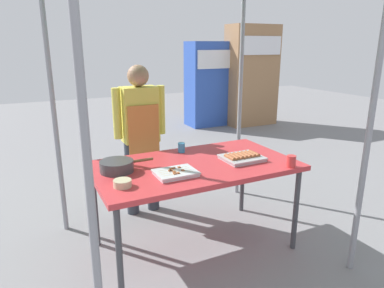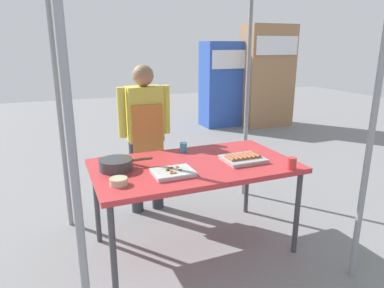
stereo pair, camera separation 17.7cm
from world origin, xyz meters
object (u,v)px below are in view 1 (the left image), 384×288
at_px(vendor_woman, 140,129).
at_px(drink_cup_near_edge, 291,161).
at_px(cooking_wok, 117,166).
at_px(tray_grilled_sausages, 242,157).
at_px(neighbor_stall_right, 251,76).
at_px(neighbor_stall_left, 207,84).
at_px(stall_table, 195,170).
at_px(condiment_bowl, 123,183).
at_px(tray_meat_skewers, 176,173).
at_px(drink_cup_by_wok, 181,148).

bearing_deg(vendor_woman, drink_cup_near_edge, 123.66).
bearing_deg(cooking_wok, tray_grilled_sausages, -10.69).
bearing_deg(neighbor_stall_right, drink_cup_near_edge, -121.74).
bearing_deg(neighbor_stall_left, stall_table, -119.65).
relative_size(stall_table, neighbor_stall_right, 0.78).
bearing_deg(neighbor_stall_right, tray_grilled_sausages, -126.21).
relative_size(stall_table, neighbor_stall_left, 0.93).
distance_m(cooking_wok, vendor_woman, 0.85).
height_order(condiment_bowl, neighbor_stall_right, neighbor_stall_right).
height_order(condiment_bowl, drink_cup_near_edge, drink_cup_near_edge).
xyz_separation_m(vendor_woman, neighbor_stall_left, (2.50, 3.26, -0.00)).
height_order(tray_meat_skewers, drink_cup_near_edge, drink_cup_near_edge).
bearing_deg(tray_meat_skewers, vendor_woman, 86.45).
distance_m(tray_grilled_sausages, vendor_woman, 1.09).
bearing_deg(condiment_bowl, tray_grilled_sausages, 6.35).
distance_m(tray_meat_skewers, vendor_woman, 1.00).
bearing_deg(tray_grilled_sausages, condiment_bowl, -173.65).
distance_m(tray_grilled_sausages, tray_meat_skewers, 0.64).
distance_m(drink_cup_near_edge, neighbor_stall_left, 4.79).
relative_size(drink_cup_near_edge, vendor_woman, 0.06).
xyz_separation_m(tray_meat_skewers, vendor_woman, (0.06, 1.00, 0.10)).
height_order(condiment_bowl, drink_cup_by_wok, drink_cup_by_wok).
bearing_deg(neighbor_stall_left, drink_cup_near_edge, -110.61).
bearing_deg(tray_grilled_sausages, neighbor_stall_right, 53.79).
distance_m(condiment_bowl, drink_cup_by_wok, 0.86).
relative_size(drink_cup_near_edge, drink_cup_by_wok, 1.07).
xyz_separation_m(stall_table, drink_cup_near_edge, (0.64, -0.40, 0.10)).
relative_size(stall_table, cooking_wok, 3.89).
height_order(drink_cup_near_edge, neighbor_stall_left, neighbor_stall_left).
distance_m(cooking_wok, neighbor_stall_left, 4.95).
relative_size(stall_table, drink_cup_near_edge, 17.48).
height_order(drink_cup_by_wok, neighbor_stall_right, neighbor_stall_right).
bearing_deg(vendor_woman, neighbor_stall_right, -139.15).
height_order(stall_table, condiment_bowl, condiment_bowl).
xyz_separation_m(tray_grilled_sausages, drink_cup_near_edge, (0.25, -0.31, 0.02)).
relative_size(cooking_wok, vendor_woman, 0.28).
height_order(stall_table, vendor_woman, vendor_woman).
relative_size(drink_cup_near_edge, neighbor_stall_left, 0.05).
xyz_separation_m(cooking_wok, drink_cup_by_wok, (0.63, 0.23, -0.00)).
xyz_separation_m(condiment_bowl, vendor_woman, (0.47, 1.04, 0.10)).
bearing_deg(vendor_woman, neighbor_stall_left, -127.55).
height_order(stall_table, cooking_wok, cooking_wok).
bearing_deg(condiment_bowl, tray_meat_skewers, 5.49).
relative_size(tray_grilled_sausages, tray_meat_skewers, 1.07).
relative_size(stall_table, tray_grilled_sausages, 4.95).
bearing_deg(neighbor_stall_right, neighbor_stall_left, 159.75).
bearing_deg(neighbor_stall_right, condiment_bowl, -134.19).
bearing_deg(stall_table, cooking_wok, 171.03).
height_order(tray_grilled_sausages, neighbor_stall_right, neighbor_stall_right).
relative_size(drink_cup_by_wok, neighbor_stall_right, 0.04).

